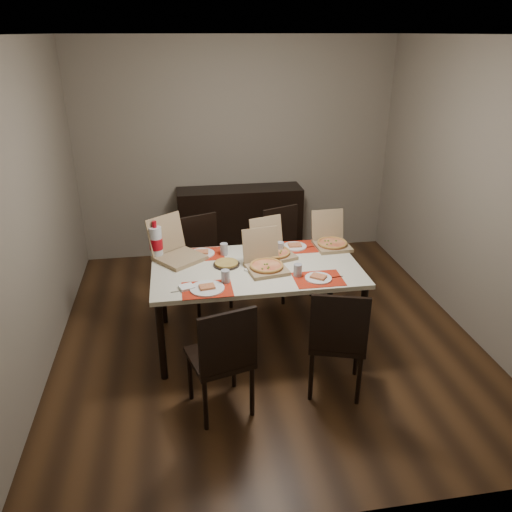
# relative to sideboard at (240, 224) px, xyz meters

# --- Properties ---
(ground) EXTENTS (3.80, 4.00, 0.02)m
(ground) POSITION_rel_sideboard_xyz_m (0.00, -1.78, -0.46)
(ground) COLOR #3F2613
(ground) RESTS_ON ground
(room_walls) EXTENTS (3.84, 4.02, 2.62)m
(room_walls) POSITION_rel_sideboard_xyz_m (0.00, -1.35, 1.28)
(room_walls) COLOR gray
(room_walls) RESTS_ON ground
(sideboard) EXTENTS (1.50, 0.40, 0.90)m
(sideboard) POSITION_rel_sideboard_xyz_m (0.00, 0.00, 0.00)
(sideboard) COLOR black
(sideboard) RESTS_ON ground
(dining_table) EXTENTS (1.80, 1.00, 0.75)m
(dining_table) POSITION_rel_sideboard_xyz_m (-0.10, -1.87, 0.23)
(dining_table) COLOR beige
(dining_table) RESTS_ON ground
(chair_near_left) EXTENTS (0.51, 0.51, 0.93)m
(chair_near_left) POSITION_rel_sideboard_xyz_m (-0.50, -2.80, 0.06)
(chair_near_left) COLOR black
(chair_near_left) RESTS_ON ground
(chair_near_right) EXTENTS (0.52, 0.52, 0.93)m
(chair_near_right) POSITION_rel_sideboard_xyz_m (0.38, -2.70, 0.06)
(chair_near_right) COLOR black
(chair_near_right) RESTS_ON ground
(chair_far_left) EXTENTS (0.54, 0.54, 0.93)m
(chair_far_left) POSITION_rel_sideboard_xyz_m (-0.52, -1.07, 0.06)
(chair_far_left) COLOR black
(chair_far_left) RESTS_ON ground
(chair_far_right) EXTENTS (0.54, 0.54, 0.93)m
(chair_far_right) POSITION_rel_sideboard_xyz_m (0.36, -0.96, 0.06)
(chair_far_right) COLOR black
(chair_far_right) RESTS_ON ground
(setting_near_left) EXTENTS (0.49, 0.30, 0.11)m
(setting_near_left) POSITION_rel_sideboard_xyz_m (-0.53, -2.20, 0.32)
(setting_near_left) COLOR red
(setting_near_left) RESTS_ON dining_table
(setting_near_right) EXTENTS (0.42, 0.30, 0.11)m
(setting_near_right) POSITION_rel_sideboard_xyz_m (0.32, -2.17, 0.32)
(setting_near_right) COLOR red
(setting_near_right) RESTS_ON dining_table
(setting_far_left) EXTENTS (0.48, 0.30, 0.11)m
(setting_far_left) POSITION_rel_sideboard_xyz_m (-0.52, -1.54, 0.32)
(setting_far_left) COLOR red
(setting_far_left) RESTS_ON dining_table
(setting_far_right) EXTENTS (0.48, 0.30, 0.11)m
(setting_far_right) POSITION_rel_sideboard_xyz_m (0.28, -1.54, 0.32)
(setting_far_right) COLOR red
(setting_far_right) RESTS_ON dining_table
(napkin_loose) EXTENTS (0.16, 0.16, 0.02)m
(napkin_loose) POSITION_rel_sideboard_xyz_m (-0.14, -1.95, 0.31)
(napkin_loose) COLOR white
(napkin_loose) RESTS_ON dining_table
(pizza_box_center) EXTENTS (0.38, 0.41, 0.32)m
(pizza_box_center) POSITION_rel_sideboard_xyz_m (-0.03, -1.93, 0.35)
(pizza_box_center) COLOR #927854
(pizza_box_center) RESTS_ON dining_table
(pizza_box_right) EXTENTS (0.33, 0.36, 0.32)m
(pizza_box_right) POSITION_rel_sideboard_xyz_m (0.67, -1.54, 0.35)
(pizza_box_right) COLOR #927854
(pizza_box_right) RESTS_ON dining_table
(pizza_box_left) EXTENTS (0.54, 0.55, 0.37)m
(pizza_box_left) POSITION_rel_sideboard_xyz_m (-0.78, -1.59, 0.36)
(pizza_box_left) COLOR #927854
(pizza_box_left) RESTS_ON dining_table
(pizza_box_extra) EXTENTS (0.41, 0.44, 0.32)m
(pizza_box_extra) POSITION_rel_sideboard_xyz_m (0.08, -1.66, 0.35)
(pizza_box_extra) COLOR #927854
(pizza_box_extra) RESTS_ON dining_table
(faina_plate) EXTENTS (0.23, 0.23, 0.03)m
(faina_plate) POSITION_rel_sideboard_xyz_m (-0.36, -1.80, 0.31)
(faina_plate) COLOR black
(faina_plate) RESTS_ON dining_table
(dip_bowl) EXTENTS (0.17, 0.17, 0.03)m
(dip_bowl) POSITION_rel_sideboard_xyz_m (-0.00, -1.65, 0.32)
(dip_bowl) COLOR white
(dip_bowl) RESTS_ON dining_table
(soda_bottle) EXTENTS (0.12, 0.12, 0.35)m
(soda_bottle) POSITION_rel_sideboard_xyz_m (-0.96, -1.55, 0.45)
(soda_bottle) COLOR silver
(soda_bottle) RESTS_ON dining_table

